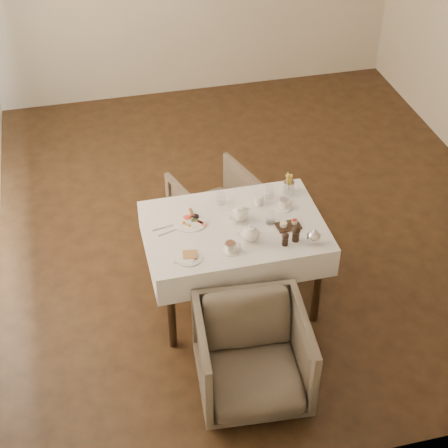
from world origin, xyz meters
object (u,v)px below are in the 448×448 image
at_px(breakfast_plate, 190,220).
at_px(teapot_centre, 240,212).
at_px(armchair_far, 215,205).
at_px(armchair_near, 252,356).
at_px(table, 234,238).

xyz_separation_m(breakfast_plate, teapot_centre, (0.35, -0.07, 0.06)).
bearing_deg(teapot_centre, armchair_far, 74.94).
distance_m(armchair_near, breakfast_plate, 1.08).
bearing_deg(armchair_far, breakfast_plate, 46.37).
height_order(armchair_far, teapot_centre, teapot_centre).
bearing_deg(breakfast_plate, armchair_near, -52.89).
xyz_separation_m(armchair_near, teapot_centre, (0.14, 0.90, 0.49)).
bearing_deg(teapot_centre, armchair_near, -114.11).
relative_size(armchair_near, armchair_far, 1.15).
distance_m(armchair_near, armchair_far, 1.71).
distance_m(breakfast_plate, teapot_centre, 0.36).
bearing_deg(armchair_far, table, 68.59).
height_order(armchair_near, armchair_far, armchair_near).
xyz_separation_m(table, armchair_near, (-0.09, -0.85, -0.30)).
distance_m(armchair_far, teapot_centre, 0.96).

